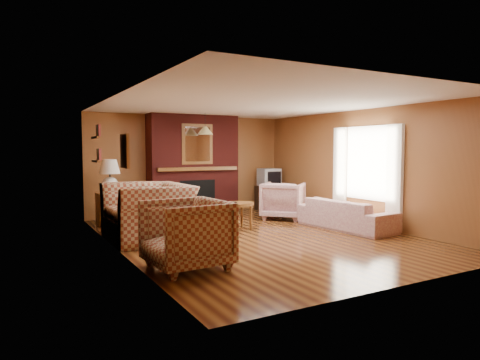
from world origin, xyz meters
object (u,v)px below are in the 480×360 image
coffee_table (233,206)px  plaid_loveseat (148,212)px  floral_sofa (346,214)px  table_lamp (110,174)px  floral_armchair (283,200)px  side_table (111,209)px  crt_tv (269,177)px  fireplace (194,166)px  tv_stand (269,198)px  plaid_armchair (186,234)px

coffee_table → plaid_loveseat: bearing=-178.1°
floral_sofa → table_lamp: table_lamp is taller
table_lamp → floral_sofa: bearing=-34.0°
floral_armchair → side_table: (-3.62, 1.06, -0.08)m
coffee_table → crt_tv: (2.20, 2.09, 0.38)m
fireplace → coffee_table: 2.40m
plaid_loveseat → floral_sofa: plaid_loveseat is taller
tv_stand → crt_tv: bearing=-94.5°
fireplace → floral_sofa: (1.90, -3.23, -0.89)m
table_lamp → floral_armchair: bearing=-16.4°
fireplace → floral_sofa: fireplace is taller
plaid_armchair → table_lamp: bearing=178.8°
plaid_loveseat → plaid_armchair: plaid_loveseat is taller
floral_sofa → crt_tv: 3.10m
floral_armchair → coffee_table: (-1.66, -0.69, 0.05)m
floral_armchair → side_table: bearing=30.0°
tv_stand → floral_sofa: bearing=-97.4°
floral_armchair → plaid_armchair: bearing=84.9°
plaid_armchair → table_lamp: size_ratio=1.45×
floral_sofa → tv_stand: tv_stand is taller
floral_armchair → side_table: size_ratio=1.37×
floral_armchair → crt_tv: size_ratio=1.73×
floral_sofa → floral_armchair: bearing=8.1°
floral_sofa → side_table: (-4.00, 2.70, 0.04)m
crt_tv → plaid_armchair: bearing=-133.9°
fireplace → side_table: bearing=-165.7°
crt_tv → table_lamp: bearing=-175.3°
fireplace → floral_armchair: bearing=-46.5°
plaid_loveseat → coffee_table: 1.71m
coffee_table → side_table: (-1.95, 1.75, -0.14)m
fireplace → floral_armchair: (1.52, -1.60, -0.76)m
fireplace → crt_tv: fireplace is taller
floral_sofa → table_lamp: 4.89m
plaid_armchair → plaid_loveseat: bearing=173.7°
floral_sofa → tv_stand: size_ratio=3.22×
plaid_loveseat → crt_tv: 4.47m
floral_armchair → crt_tv: bearing=-64.4°
floral_sofa → floral_armchair: 1.68m
plaid_armchair → coffee_table: size_ratio=1.13×
fireplace → crt_tv: (2.05, -0.19, -0.33)m
floral_sofa → coffee_table: (-2.05, 0.95, 0.18)m
plaid_loveseat → coffee_table: (1.70, 0.06, -0.02)m
floral_armchair → crt_tv: 1.57m
side_table → table_lamp: bearing=0.0°
side_table → table_lamp: table_lamp is taller
plaid_armchair → table_lamp: (-0.15, 3.82, 0.60)m
coffee_table → side_table: side_table is taller
plaid_loveseat → side_table: 1.83m
fireplace → plaid_armchair: fireplace is taller
plaid_armchair → floral_sofa: 4.01m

